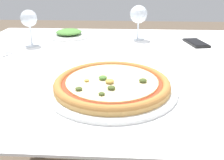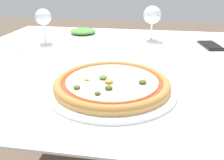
# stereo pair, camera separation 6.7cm
# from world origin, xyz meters

# --- Properties ---
(dining_table) EXTENTS (1.25, 1.07, 0.73)m
(dining_table) POSITION_xyz_m (0.00, 0.00, 0.65)
(dining_table) COLOR #997047
(dining_table) RESTS_ON ground_plane
(pizza_plate) EXTENTS (0.35, 0.35, 0.04)m
(pizza_plate) POSITION_xyz_m (0.02, -0.27, 0.75)
(pizza_plate) COLOR white
(pizza_plate) RESTS_ON dining_table
(wine_glass_far_left) EXTENTS (0.07, 0.07, 0.15)m
(wine_glass_far_left) POSITION_xyz_m (-0.36, 0.17, 0.84)
(wine_glass_far_left) COLOR silver
(wine_glass_far_left) RESTS_ON dining_table
(wine_glass_far_right) EXTENTS (0.08, 0.08, 0.16)m
(wine_glass_far_right) POSITION_xyz_m (0.11, 0.31, 0.85)
(wine_glass_far_right) COLOR silver
(wine_glass_far_right) RESTS_ON dining_table
(cell_phone) EXTENTS (0.10, 0.15, 0.01)m
(cell_phone) POSITION_xyz_m (0.37, 0.23, 0.74)
(cell_phone) COLOR black
(cell_phone) RESTS_ON dining_table
(side_plate) EXTENTS (0.22, 0.22, 0.04)m
(side_plate) POSITION_xyz_m (-0.23, 0.35, 0.75)
(side_plate) COLOR white
(side_plate) RESTS_ON dining_table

